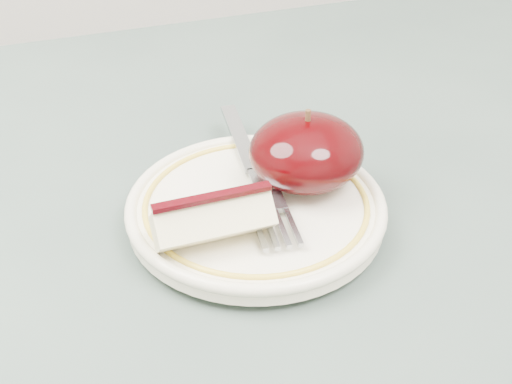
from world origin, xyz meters
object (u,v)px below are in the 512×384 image
object	(u,v)px
table	(318,357)
apple_half	(306,152)
plate	(256,208)
fork	(253,172)

from	to	relation	value
table	apple_half	size ratio (longest dim) A/B	10.69
plate	fork	size ratio (longest dim) A/B	0.96
table	plate	distance (m)	0.12
fork	plate	bearing A→B (deg)	170.76
apple_half	plate	bearing A→B (deg)	-162.07
table	plate	size ratio (longest dim) A/B	4.83
table	plate	bearing A→B (deg)	114.31
plate	fork	xyz separation A→B (m)	(0.01, 0.03, 0.01)
table	fork	size ratio (longest dim) A/B	4.63
plate	table	bearing A→B (deg)	-65.69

